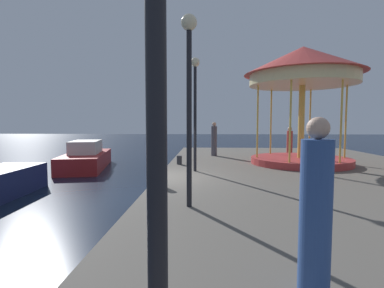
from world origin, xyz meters
TOP-DOWN VIEW (x-y plane):
  - ground_plane at (0.00, 0.00)m, footprint 120.00×120.00m
  - quay_dock at (6.01, 0.00)m, footprint 12.03×24.40m
  - motorboat_red at (-5.44, 6.68)m, footprint 3.36×6.26m
  - carousel at (6.17, 3.47)m, footprint 5.34×5.34m
  - lamp_post_mid_promenade at (1.35, -3.66)m, footprint 0.36×0.36m
  - lamp_post_far_end at (1.31, 1.22)m, footprint 0.36×0.36m
  - bollard_center at (0.46, -1.78)m, footprint 0.24×0.24m
  - bollard_south at (0.50, 3.08)m, footprint 0.24×0.24m
  - person_mid_promenade at (6.73, 7.20)m, footprint 0.34×0.34m
  - person_by_the_water at (2.22, 6.71)m, footprint 0.34×0.34m
  - person_far_corner at (2.92, -7.03)m, footprint 0.34×0.34m

SIDE VIEW (x-z plane):
  - ground_plane at x=0.00m, z-range 0.00..0.00m
  - quay_dock at x=6.01m, z-range 0.00..0.80m
  - motorboat_red at x=-5.44m, z-range -0.20..1.46m
  - bollard_center at x=0.46m, z-range 0.80..1.20m
  - bollard_south at x=0.50m, z-range 0.80..1.20m
  - person_mid_promenade at x=6.73m, z-range 0.74..2.44m
  - person_by_the_water at x=2.22m, z-range 0.74..2.72m
  - person_far_corner at x=2.92m, z-range 0.74..2.73m
  - lamp_post_mid_promenade at x=1.35m, z-range 1.59..5.90m
  - lamp_post_far_end at x=1.31m, z-range 1.60..6.06m
  - carousel at x=6.17m, z-range 2.14..7.54m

